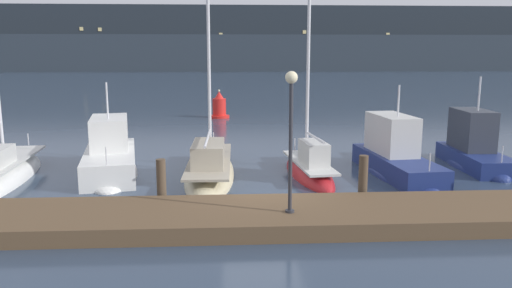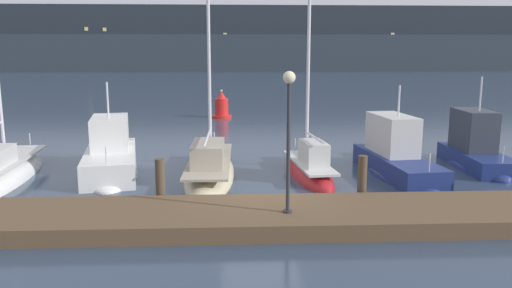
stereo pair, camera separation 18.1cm
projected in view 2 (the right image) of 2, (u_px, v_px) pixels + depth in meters
ground_plane at (261, 203)px, 15.36m from camera, size 400.00×400.00×0.00m
dock at (266, 217)px, 13.39m from camera, size 25.66×2.80×0.45m
mooring_pile_1 at (160, 183)px, 14.77m from camera, size 0.28×0.28×1.48m
mooring_pile_2 at (362, 180)px, 15.05m from camera, size 0.28×0.28×1.52m
sailboat_berth_1 at (0, 178)px, 17.82m from camera, size 2.38×7.65×9.27m
motorboat_berth_2 at (111, 162)px, 19.06m from camera, size 3.02×6.15×3.93m
sailboat_berth_3 at (210, 172)px, 18.60m from camera, size 1.93×7.32×8.84m
sailboat_berth_4 at (309, 172)px, 18.55m from camera, size 1.79×5.11×8.36m
motorboat_berth_5 at (396, 163)px, 18.79m from camera, size 2.29×5.99×3.85m
motorboat_berth_6 at (475, 157)px, 19.98m from camera, size 1.90×4.96×4.19m
channel_buoy at (222, 107)px, 34.76m from camera, size 1.39×1.39×1.96m
dock_lamppost at (289, 118)px, 12.58m from camera, size 0.32×0.32×3.66m
hillside_backdrop at (242, 41)px, 121.72m from camera, size 240.00×23.00×14.98m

